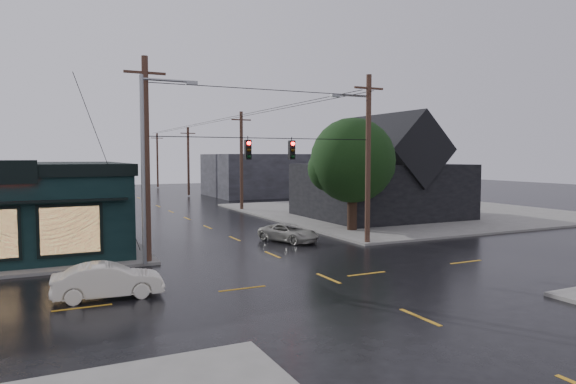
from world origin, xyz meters
name	(u,v)px	position (x,y,z in m)	size (l,w,h in m)	color
ground_plane	(328,278)	(0.00, 0.00, 0.00)	(160.00, 160.00, 0.00)	black
sidewalk_ne	(404,211)	(20.00, 20.00, 0.07)	(28.00, 28.00, 0.15)	#62615B
ne_building	(380,166)	(15.00, 17.00, 4.47)	(12.60, 11.60, 8.75)	black
corner_tree	(353,161)	(8.50, 11.28, 5.01)	(5.96, 5.96, 7.87)	black
utility_pole_nw	(149,264)	(-6.50, 6.50, 0.00)	(2.00, 0.32, 10.15)	#321F16
utility_pole_ne	(367,244)	(6.50, 6.50, 0.00)	(2.00, 0.32, 10.15)	#321F16
utility_pole_far_a	(242,210)	(6.50, 28.00, 0.00)	(2.00, 0.32, 9.65)	#321F16
utility_pole_far_b	(189,196)	(6.50, 48.00, 0.00)	(2.00, 0.32, 9.15)	#321F16
utility_pole_far_c	(158,188)	(6.50, 68.00, 0.00)	(2.00, 0.32, 9.15)	#321F16
span_signal_assembly	(270,149)	(0.10, 6.50, 5.70)	(13.00, 0.48, 1.23)	black
streetlight_nw	(145,267)	(-6.80, 5.80, 0.00)	(5.40, 0.30, 9.15)	gray
streetlight_ne	(367,242)	(7.00, 7.20, 0.00)	(5.40, 0.30, 9.15)	gray
bg_building_west	(11,187)	(-14.00, 40.00, 2.20)	(12.00, 10.00, 4.40)	#342D26
bg_building_east	(263,175)	(16.00, 45.00, 2.80)	(14.00, 12.00, 5.60)	#232227
sedan_cream	(108,281)	(-9.01, 0.93, 0.66)	(1.39, 4.00, 1.32)	silver
suv_silver	(289,233)	(2.65, 9.43, 0.56)	(1.85, 4.02, 1.12)	#98978C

